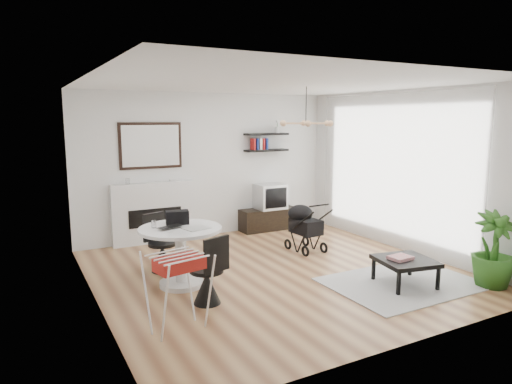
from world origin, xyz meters
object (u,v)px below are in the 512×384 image
dining_table (181,247)px  potted_plant (493,249)px  drying_rack (178,291)px  tv_console (268,219)px  fireplace (154,205)px  stroller (304,229)px  coffee_table (405,262)px  crt_tv (270,196)px

dining_table → potted_plant: potted_plant is taller
drying_rack → tv_console: bearing=36.9°
fireplace → dining_table: 2.33m
dining_table → potted_plant: 4.15m
tv_console → stroller: stroller is taller
dining_table → potted_plant: bearing=-28.5°
drying_rack → coffee_table: bearing=-14.4°
stroller → drying_rack: bearing=-150.1°
drying_rack → stroller: bearing=21.9°
drying_rack → potted_plant: potted_plant is taller
tv_console → drying_rack: (-3.05, -3.42, 0.22)m
dining_table → coffee_table: 3.01m
fireplace → coffee_table: fireplace is taller
drying_rack → fireplace: bearing=66.6°
crt_tv → potted_plant: 4.28m
drying_rack → stroller: 3.43m
tv_console → drying_rack: drying_rack is taller
stroller → dining_table: bearing=-168.7°
fireplace → stroller: (2.11, -1.68, -0.32)m
stroller → coffee_table: bearing=-86.5°
crt_tv → potted_plant: bearing=-76.1°
crt_tv → potted_plant: size_ratio=0.56×
crt_tv → dining_table: crt_tv is taller
tv_console → potted_plant: bearing=-75.7°
fireplace → crt_tv: bearing=-3.4°
fireplace → coffee_table: (2.35, -3.72, -0.36)m
tv_console → stroller: bearing=-96.7°
tv_console → stroller: (-0.18, -1.54, 0.15)m
tv_console → crt_tv: size_ratio=2.03×
tv_console → potted_plant: (1.06, -4.15, 0.29)m
tv_console → coffee_table: 3.59m
crt_tv → coffee_table: size_ratio=0.70×
dining_table → coffee_table: dining_table is taller
tv_console → crt_tv: (0.04, -0.00, 0.47)m
dining_table → stroller: (2.41, 0.62, -0.16)m
fireplace → drying_rack: (-0.76, -3.56, -0.24)m
crt_tv → stroller: size_ratio=0.66×
fireplace → tv_console: bearing=-3.4°
dining_table → stroller: 2.49m
tv_console → crt_tv: bearing=-5.3°
fireplace → stroller: 2.71m
potted_plant → crt_tv: bearing=103.9°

